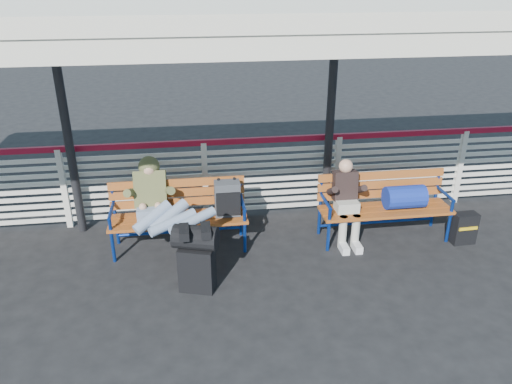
{
  "coord_description": "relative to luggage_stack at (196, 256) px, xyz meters",
  "views": [
    {
      "loc": [
        -0.21,
        -4.9,
        3.49
      ],
      "look_at": [
        0.63,
        1.0,
        0.79
      ],
      "focal_mm": 35.0,
      "sensor_mm": 36.0,
      "label": 1
    }
  ],
  "objects": [
    {
      "name": "ground",
      "position": [
        0.2,
        -0.07,
        -0.45
      ],
      "size": [
        60.0,
        60.0,
        0.0
      ],
      "primitive_type": "plane",
      "color": "black",
      "rests_on": "ground"
    },
    {
      "name": "fence",
      "position": [
        0.2,
        1.83,
        0.21
      ],
      "size": [
        12.08,
        0.08,
        1.24
      ],
      "color": "silver",
      "rests_on": "ground"
    },
    {
      "name": "canopy",
      "position": [
        0.2,
        0.8,
        2.59
      ],
      "size": [
        12.6,
        3.6,
        3.16
      ],
      "color": "silver",
      "rests_on": "ground"
    },
    {
      "name": "luggage_stack",
      "position": [
        0.0,
        0.0,
        0.0
      ],
      "size": [
        0.56,
        0.42,
        0.84
      ],
      "rotation": [
        0.0,
        0.0,
        -0.31
      ],
      "color": "black",
      "rests_on": "ground"
    },
    {
      "name": "bench_left",
      "position": [
        0.01,
        1.03,
        0.14
      ],
      "size": [
        1.8,
        0.56,
        0.94
      ],
      "color": "#A24C1F",
      "rests_on": "ground"
    },
    {
      "name": "bench_right",
      "position": [
        2.72,
        0.89,
        0.13
      ],
      "size": [
        1.8,
        0.56,
        0.92
      ],
      "color": "#A24C1F",
      "rests_on": "ground"
    },
    {
      "name": "traveler_man",
      "position": [
        -0.35,
        0.69,
        0.25
      ],
      "size": [
        0.94,
        1.64,
        0.77
      ],
      "color": "#8197AD",
      "rests_on": "ground"
    },
    {
      "name": "companion_person",
      "position": [
        2.06,
        0.88,
        0.14
      ],
      "size": [
        0.32,
        0.66,
        1.15
      ],
      "color": "#B3B1A2",
      "rests_on": "ground"
    },
    {
      "name": "suitcase_side",
      "position": [
        3.66,
        0.58,
        -0.23
      ],
      "size": [
        0.33,
        0.21,
        0.44
      ],
      "rotation": [
        0.0,
        0.0,
        0.05
      ],
      "color": "black",
      "rests_on": "ground"
    }
  ]
}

